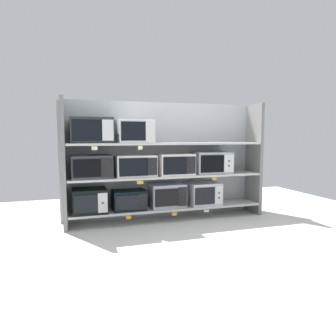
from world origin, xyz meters
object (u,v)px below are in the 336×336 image
microwave_4 (92,167)px  microwave_5 (135,166)px  microwave_3 (203,193)px  microwave_8 (92,130)px  microwave_9 (135,131)px  microwave_2 (167,195)px  microwave_0 (90,201)px  microwave_1 (129,200)px  microwave_6 (175,164)px  microwave_7 (211,163)px

microwave_4 → microwave_5: bearing=-0.0°
microwave_3 → microwave_5: (-1.03, -0.00, 0.44)m
microwave_4 → microwave_8: microwave_8 is taller
microwave_5 → microwave_9: size_ratio=1.15×
microwave_2 → microwave_5: (-0.46, -0.00, 0.44)m
microwave_4 → microwave_9: size_ratio=1.09×
microwave_0 → microwave_1: size_ratio=0.99×
microwave_3 → microwave_8: (-1.60, -0.00, 0.93)m
microwave_1 → microwave_3: 1.12m
microwave_1 → microwave_9: microwave_9 is taller
microwave_2 → microwave_3: size_ratio=1.07×
microwave_2 → microwave_0: bearing=180.0°
microwave_1 → microwave_9: 0.95m
microwave_2 → microwave_1: bearing=-180.0°
microwave_6 → microwave_9: (-0.58, 0.00, 0.47)m
microwave_1 → microwave_8: 1.07m
microwave_2 → microwave_9: 1.03m
microwave_5 → microwave_9: (-0.00, 0.00, 0.47)m
microwave_1 → microwave_6: size_ratio=0.90×
microwave_7 → microwave_2: bearing=180.0°
microwave_2 → microwave_5: 0.64m
microwave_8 → microwave_9: 0.57m
microwave_7 → microwave_8: microwave_8 is taller
microwave_0 → microwave_9: (0.62, -0.00, 0.92)m
microwave_1 → microwave_4: size_ratio=0.87×
microwave_3 → microwave_6: bearing=-180.0°
microwave_0 → microwave_2: bearing=-0.0°
microwave_0 → microwave_3: (1.65, -0.00, 0.00)m
microwave_7 → microwave_6: bearing=-180.0°
microwave_4 → microwave_8: size_ratio=0.96×
microwave_0 → microwave_1: microwave_0 is taller
microwave_3 → microwave_7: bearing=-0.0°
microwave_0 → microwave_3: microwave_3 is taller
microwave_9 → microwave_7: bearing=0.0°
microwave_8 → microwave_9: microwave_8 is taller
microwave_3 → microwave_9: 1.38m
microwave_0 → microwave_4: 0.45m
microwave_5 → microwave_8: microwave_8 is taller
microwave_3 → microwave_4: bearing=180.0°
microwave_4 → microwave_5: (0.59, -0.00, -0.00)m
microwave_6 → microwave_9: size_ratio=1.06×
microwave_5 → microwave_9: 0.47m
microwave_0 → microwave_1: bearing=-0.0°
microwave_6 → microwave_0: bearing=180.0°
microwave_7 → microwave_1: bearing=180.0°
microwave_0 → microwave_7: (1.78, -0.00, 0.46)m
microwave_7 → microwave_4: bearing=180.0°
microwave_1 → microwave_8: size_ratio=0.83×
microwave_1 → microwave_8: (-0.48, -0.00, 0.96)m
microwave_0 → microwave_4: (0.04, -0.00, 0.45)m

